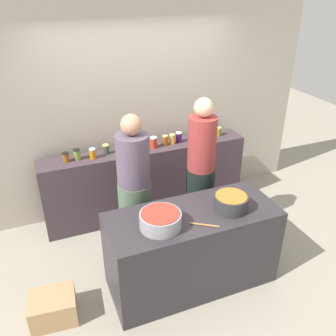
{
  "coord_description": "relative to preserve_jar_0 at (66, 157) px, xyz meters",
  "views": [
    {
      "loc": [
        -1.31,
        -2.88,
        2.9
      ],
      "look_at": [
        0.0,
        0.35,
        1.05
      ],
      "focal_mm": 38.64,
      "sensor_mm": 36.0,
      "label": 1
    }
  ],
  "objects": [
    {
      "name": "display_shelf",
      "position": [
        0.99,
        -0.0,
        -0.54
      ],
      "size": [
        2.7,
        0.36,
        0.96
      ],
      "primitive_type": "cube",
      "color": "#40323A",
      "rests_on": "ground"
    },
    {
      "name": "ground",
      "position": [
        0.99,
        -1.1,
        -1.02
      ],
      "size": [
        12.0,
        12.0,
        0.0
      ],
      "primitive_type": "plane",
      "color": "gray"
    },
    {
      "name": "preserve_jar_7",
      "position": [
        1.36,
        0.01,
        0.01
      ],
      "size": [
        0.08,
        0.08,
        0.13
      ],
      "color": "gold",
      "rests_on": "display_shelf"
    },
    {
      "name": "preserve_jar_5",
      "position": [
        1.09,
        -0.02,
        0.02
      ],
      "size": [
        0.09,
        0.09,
        0.14
      ],
      "color": "#B6321A",
      "rests_on": "display_shelf"
    },
    {
      "name": "preserve_jar_9",
      "position": [
        2.05,
        0.02,
        0.0
      ],
      "size": [
        0.08,
        0.08,
        0.12
      ],
      "color": "olive",
      "rests_on": "display_shelf"
    },
    {
      "name": "preserve_jar_3",
      "position": [
        0.49,
        0.03,
        0.0
      ],
      "size": [
        0.08,
        0.08,
        0.12
      ],
      "color": "#374633",
      "rests_on": "display_shelf"
    },
    {
      "name": "preserve_jar_1",
      "position": [
        0.13,
        0.01,
        0.01
      ],
      "size": [
        0.08,
        0.08,
        0.13
      ],
      "color": "olive",
      "rests_on": "display_shelf"
    },
    {
      "name": "preserve_jar_0",
      "position": [
        0.0,
        0.0,
        0.0
      ],
      "size": [
        0.08,
        0.08,
        0.11
      ],
      "color": "brown",
      "rests_on": "display_shelf"
    },
    {
      "name": "cooking_pot_center",
      "position": [
        1.36,
        -1.47,
        -0.07
      ],
      "size": [
        0.33,
        0.33,
        0.16
      ],
      "color": "#2D2D2D",
      "rests_on": "prep_table"
    },
    {
      "name": "preserve_jar_6",
      "position": [
        1.25,
        -0.0,
        0.01
      ],
      "size": [
        0.07,
        0.07,
        0.14
      ],
      "color": "#91440D",
      "rests_on": "display_shelf"
    },
    {
      "name": "cooking_pot_left",
      "position": [
        0.62,
        -1.48,
        -0.08
      ],
      "size": [
        0.39,
        0.39,
        0.15
      ],
      "color": "gray",
      "rests_on": "prep_table"
    },
    {
      "name": "preserve_jar_8",
      "position": [
        1.46,
        0.02,
        0.01
      ],
      "size": [
        0.08,
        0.08,
        0.14
      ],
      "color": "#420F58",
      "rests_on": "display_shelf"
    },
    {
      "name": "wooden_spoon",
      "position": [
        1.0,
        -1.61,
        -0.14
      ],
      "size": [
        0.24,
        0.17,
        0.02
      ],
      "primitive_type": "cylinder",
      "rotation": [
        1.57,
        0.0,
        4.12
      ],
      "color": "#9E703D",
      "rests_on": "prep_table"
    },
    {
      "name": "storefront_wall",
      "position": [
        0.99,
        0.35,
        0.48
      ],
      "size": [
        4.8,
        0.12,
        3.0
      ],
      "primitive_type": "cube",
      "color": "#ADA596",
      "rests_on": "ground"
    },
    {
      "name": "preserve_jar_4",
      "position": [
        0.82,
        0.0,
        0.01
      ],
      "size": [
        0.08,
        0.08,
        0.13
      ],
      "color": "red",
      "rests_on": "display_shelf"
    },
    {
      "name": "preserve_jar_2",
      "position": [
        0.31,
        -0.03,
        0.01
      ],
      "size": [
        0.08,
        0.08,
        0.13
      ],
      "color": "#CC730B",
      "rests_on": "display_shelf"
    },
    {
      "name": "cook_with_tongs",
      "position": [
        0.61,
        -0.71,
        -0.25
      ],
      "size": [
        0.37,
        0.37,
        1.71
      ],
      "color": "#4D6149",
      "rests_on": "ground"
    },
    {
      "name": "cook_in_cap",
      "position": [
        1.37,
        -0.79,
        -0.19
      ],
      "size": [
        0.33,
        0.33,
        1.81
      ],
      "color": "black",
      "rests_on": "ground"
    },
    {
      "name": "prep_table",
      "position": [
        0.99,
        -1.4,
        -0.59
      ],
      "size": [
        1.7,
        0.7,
        0.87
      ],
      "primitive_type": "cube",
      "color": "#2E2A2F",
      "rests_on": "ground"
    },
    {
      "name": "bread_crate",
      "position": [
        -0.42,
        -1.35,
        -0.89
      ],
      "size": [
        0.46,
        0.38,
        0.27
      ],
      "primitive_type": "cube",
      "rotation": [
        0.0,
        0.0,
        -0.1
      ],
      "color": "tan",
      "rests_on": "ground"
    }
  ]
}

